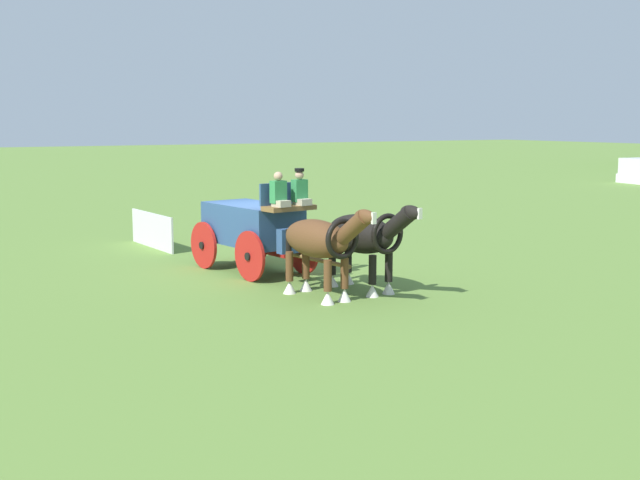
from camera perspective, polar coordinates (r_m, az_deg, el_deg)
ground_plane at (r=21.70m, az=-4.76°, el=-2.19°), size 220.00×220.00×0.00m
show_wagon at (r=21.37m, az=-4.56°, el=1.00°), size 5.88×2.24×2.81m
draft_horse_near at (r=18.90m, az=3.13°, el=0.25°), size 3.13×1.21×2.16m
draft_horse_off at (r=18.07m, az=0.04°, el=-0.13°), size 3.08×1.16×2.16m
sponsor_banner at (r=26.08m, az=-11.76°, el=0.68°), size 3.20×0.29×1.10m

